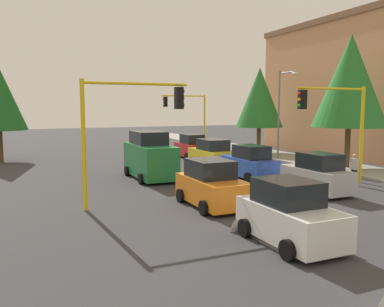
{
  "coord_description": "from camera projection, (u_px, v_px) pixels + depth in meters",
  "views": [
    {
      "loc": [
        22.56,
        -10.08,
        4.2
      ],
      "look_at": [
        -1.19,
        0.46,
        1.2
      ],
      "focal_mm": 37.9,
      "sensor_mm": 36.0,
      "label": 1
    }
  ],
  "objects": [
    {
      "name": "traffic_signal_near_left",
      "position": [
        336.0,
        115.0,
        21.42
      ],
      "size": [
        0.36,
        4.59,
        5.29
      ],
      "color": "yellow",
      "rests_on": "ground"
    },
    {
      "name": "tree_roadside_mid",
      "position": [
        259.0,
        98.0,
        35.75
      ],
      "size": [
        4.18,
        4.18,
        7.63
      ],
      "color": "brown",
      "rests_on": "ground"
    },
    {
      "name": "car_yellow",
      "position": [
        212.0,
        154.0,
        28.27
      ],
      "size": [
        4.17,
        2.12,
        1.98
      ],
      "color": "yellow",
      "rests_on": "ground"
    },
    {
      "name": "car_blue",
      "position": [
        250.0,
        163.0,
        23.79
      ],
      "size": [
        4.11,
        1.93,
        1.98
      ],
      "color": "blue",
      "rests_on": "ground"
    },
    {
      "name": "lane_arrow_near",
      "position": [
        252.0,
        235.0,
        13.37
      ],
      "size": [
        2.4,
        1.1,
        1.1
      ],
      "color": "silver",
      "rests_on": "ground"
    },
    {
      "name": "pedestrian_crossing",
      "position": [
        354.0,
        168.0,
        21.75
      ],
      "size": [
        0.4,
        0.24,
        1.7
      ],
      "color": "#262638",
      "rests_on": "ground"
    },
    {
      "name": "car_red",
      "position": [
        191.0,
        147.0,
        33.3
      ],
      "size": [
        3.7,
        1.96,
        1.98
      ],
      "color": "red",
      "rests_on": "ground"
    },
    {
      "name": "delivery_van_green",
      "position": [
        150.0,
        157.0,
        23.75
      ],
      "size": [
        4.8,
        2.22,
        2.77
      ],
      "color": "#1E7238",
      "rests_on": "ground"
    },
    {
      "name": "car_white",
      "position": [
        290.0,
        215.0,
        12.44
      ],
      "size": [
        3.62,
        2.06,
        1.98
      ],
      "color": "white",
      "rests_on": "ground"
    },
    {
      "name": "traffic_signal_far_left",
      "position": [
        188.0,
        111.0,
        39.58
      ],
      "size": [
        0.36,
        4.59,
        5.41
      ],
      "color": "yellow",
      "rests_on": "ground"
    },
    {
      "name": "sidewalk_kerb",
      "position": [
        283.0,
        157.0,
        33.79
      ],
      "size": [
        80.0,
        4.0,
        0.15
      ],
      "primitive_type": "cube",
      "color": "gray",
      "rests_on": "ground"
    },
    {
      "name": "car_orange",
      "position": [
        212.0,
        185.0,
        17.15
      ],
      "size": [
        3.85,
        2.11,
        1.98
      ],
      "color": "orange",
      "rests_on": "ground"
    },
    {
      "name": "tree_roadside_near",
      "position": [
        350.0,
        81.0,
        26.77
      ],
      "size": [
        4.88,
        4.88,
        8.96
      ],
      "color": "brown",
      "rests_on": "ground"
    },
    {
      "name": "traffic_signal_near_right",
      "position": [
        128.0,
        117.0,
        16.88
      ],
      "size": [
        0.36,
        4.59,
        5.31
      ],
      "color": "yellow",
      "rests_on": "ground"
    },
    {
      "name": "street_lamp_curbside",
      "position": [
        282.0,
        105.0,
        31.52
      ],
      "size": [
        2.15,
        0.28,
        7.0
      ],
      "color": "slate",
      "rests_on": "ground"
    },
    {
      "name": "apartment_block",
      "position": [
        364.0,
        88.0,
        35.81
      ],
      "size": [
        17.66,
        9.3,
        11.63
      ],
      "color": "tan",
      "rests_on": "ground"
    },
    {
      "name": "car_silver",
      "position": [
        317.0,
        175.0,
        19.76
      ],
      "size": [
        3.72,
        1.93,
        1.98
      ],
      "color": "#B2B5BA",
      "rests_on": "ground"
    },
    {
      "name": "ground_plane",
      "position": [
        193.0,
        175.0,
        25.03
      ],
      "size": [
        120.0,
        120.0,
        0.0
      ],
      "primitive_type": "plane",
      "color": "#353538"
    }
  ]
}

